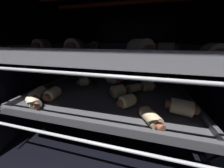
{
  "coord_description": "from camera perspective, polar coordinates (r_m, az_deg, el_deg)",
  "views": [
    {
      "loc": [
        7.9,
        -31.83,
        27.93
      ],
      "look_at": [
        0.0,
        1.5,
        14.33
      ],
      "focal_mm": 17.61,
      "sensor_mm": 36.0,
      "label": 1
    }
  ],
  "objects": [
    {
      "name": "pig_in_blanket_upper_3",
      "position": [
        0.43,
        -8.61,
        19.28
      ],
      "size": [
        2.68,
        4.79,
        2.66
      ],
      "rotation": [
        0.0,
        0.0,
        6.28
      ],
      "color": "beige",
      "rests_on": "baking_tray_upper"
    },
    {
      "name": "oven_wall_left",
      "position": [
        0.47,
        -33.48,
        8.8
      ],
      "size": [
        1.2,
        44.29,
        40.57
      ],
      "primitive_type": "cube",
      "color": "black",
      "rests_on": "ground_plane"
    },
    {
      "name": "pig_in_blanket_upper_4",
      "position": [
        0.19,
        14.36,
        17.01
      ],
      "size": [
        4.48,
        4.64,
        3.23
      ],
      "rotation": [
        0.0,
        0.0,
        0.66
      ],
      "color": "beige",
      "rests_on": "baking_tray_upper"
    },
    {
      "name": "pig_in_blanket_lower_8",
      "position": [
        0.27,
        7.91,
        -8.73
      ],
      "size": [
        4.71,
        4.57,
        3.01
      ],
      "rotation": [
        0.0,
        0.0,
        2.33
      ],
      "color": "beige",
      "rests_on": "baking_tray_lower"
    },
    {
      "name": "pig_in_blanket_upper_1",
      "position": [
        0.31,
        26.23,
        16.5
      ],
      "size": [
        5.64,
        3.31,
        2.55
      ],
      "rotation": [
        0.0,
        0.0,
        1.33
      ],
      "color": "beige",
      "rests_on": "baking_tray_upper"
    },
    {
      "name": "pig_in_blanket_lower_9",
      "position": [
        0.31,
        3.08,
        -3.68
      ],
      "size": [
        4.63,
        4.63,
        3.31
      ],
      "rotation": [
        0.0,
        0.0,
        2.33
      ],
      "color": "beige",
      "rests_on": "baking_tray_lower"
    },
    {
      "name": "pig_in_blanket_upper_0",
      "position": [
        0.38,
        -32.65,
        16.51
      ],
      "size": [
        3.84,
        5.69,
        3.33
      ],
      "rotation": [
        0.0,
        0.0,
        3.3
      ],
      "color": "beige",
      "rests_on": "baking_tray_upper"
    },
    {
      "name": "oven_rack_upper",
      "position": [
        0.33,
        -0.62,
        14.5
      ],
      "size": [
        48.46,
        43.41,
        0.53
      ],
      "color": "#B7B7BC"
    },
    {
      "name": "pig_in_blanket_lower_6",
      "position": [
        0.37,
        -33.92,
        -4.04
      ],
      "size": [
        3.8,
        5.57,
        2.78
      ],
      "rotation": [
        0.0,
        0.0,
        3.43
      ],
      "color": "beige",
      "rests_on": "baking_tray_lower"
    },
    {
      "name": "pig_in_blanket_lower_1",
      "position": [
        0.36,
        17.89,
        -1.02
      ],
      "size": [
        5.13,
        4.16,
        3.34
      ],
      "rotation": [
        0.0,
        0.0,
        1.96
      ],
      "color": "beige",
      "rests_on": "baking_tray_lower"
    },
    {
      "name": "pig_in_blanket_upper_2",
      "position": [
        0.27,
        -18.92,
        17.88
      ],
      "size": [
        3.95,
        5.55,
        3.37
      ],
      "rotation": [
        0.0,
        0.0,
        3.34
      ],
      "color": "beige",
      "rests_on": "baking_tray_upper"
    },
    {
      "name": "oven_wall_back",
      "position": [
        0.56,
        5.2,
        13.68
      ],
      "size": [
        53.35,
        1.2,
        40.57
      ],
      "primitive_type": "cube",
      "color": "black",
      "rests_on": "ground_plane"
    },
    {
      "name": "pig_in_blanket_lower_3",
      "position": [
        0.33,
        -35.64,
        -7.66
      ],
      "size": [
        5.72,
        4.08,
        2.43
      ],
      "rotation": [
        0.0,
        0.0,
        1.07
      ],
      "color": "beige",
      "rests_on": "baking_tray_lower"
    },
    {
      "name": "pig_in_blanket_lower_10",
      "position": [
        0.4,
        0.49,
        2.16
      ],
      "size": [
        6.47,
        3.89,
        2.91
      ],
      "rotation": [
        0.0,
        0.0,
        1.3
      ],
      "color": "beige",
      "rests_on": "baking_tray_lower"
    },
    {
      "name": "pig_in_blanket_lower_11",
      "position": [
        0.43,
        3.87,
        3.37
      ],
      "size": [
        5.48,
        2.74,
        2.7
      ],
      "rotation": [
        0.0,
        0.0,
        1.58
      ],
      "color": "beige",
      "rests_on": "baking_tray_lower"
    },
    {
      "name": "pig_in_blanket_lower_5",
      "position": [
        0.23,
        19.53,
        -16.07
      ],
      "size": [
        4.4,
        6.13,
        2.55
      ],
      "rotation": [
        0.0,
        0.0,
        0.53
      ],
      "color": "beige",
      "rests_on": "baking_tray_lower"
    },
    {
      "name": "pig_in_blanket_lower_0",
      "position": [
        0.34,
        -28.38,
        -4.38
      ],
      "size": [
        2.98,
        5.45,
        2.98
      ],
      "rotation": [
        0.0,
        0.0,
        3.14
      ],
      "color": "beige",
      "rests_on": "baking_tray_lower"
    },
    {
      "name": "pig_in_blanket_upper_5",
      "position": [
        0.22,
        42.89,
        11.75
      ],
      "size": [
        2.95,
        4.88,
        2.64
      ],
      "rotation": [
        0.0,
        0.0,
        6.17
      ],
      "color": "beige",
      "rests_on": "baking_tray_upper"
    },
    {
      "name": "ground_plane",
      "position": [
        0.43,
        -0.48,
        -19.37
      ],
      "size": [
        53.35,
        46.69,
        1.2
      ],
      "primitive_type": "cube",
      "color": "black"
    },
    {
      "name": "oven_rack_lower",
      "position": [
        0.36,
        -0.55,
        -4.23
      ],
      "size": [
        48.48,
        43.41,
        0.55
      ],
      "color": "#B7B7BC"
    },
    {
      "name": "pig_in_blanket_lower_4",
      "position": [
        0.28,
        32.2,
        -10.14
      ],
      "size": [
        6.36,
        4.16,
        3.34
      ],
      "rotation": [
        0.0,
        0.0,
        1.35
      ],
      "color": "beige",
      "rests_on": "baking_tray_lower"
    },
    {
      "name": "baking_tray_upper",
      "position": [
        0.33,
        -0.63,
        16.09
      ],
      "size": [
        44.33,
        34.73,
        2.78
      ],
      "color": "gray",
      "rests_on": "oven_rack_upper"
    },
    {
      "name": "pig_in_blanket_lower_7",
      "position": [
        0.34,
        11.25,
        -2.23
      ],
      "size": [
        5.24,
        4.87,
        2.55
      ],
      "rotation": [
        0.0,
        0.0,
        2.29
      ],
      "color": "beige",
      "rests_on": "baking_tray_lower"
    },
    {
      "name": "pig_in_blanket_lower_2",
      "position": [
        0.4,
        -14.35,
        1.17
      ],
      "size": [
        4.74,
        3.94,
        2.82
      ],
      "rotation": [
        0.0,
        0.0,
        2.13
      ],
      "color": "beige",
      "rests_on": "baking_tray_lower"
    },
    {
      "name": "baking_tray_lower",
      "position": [
        0.36,
        -0.55,
        -3.17
      ],
      "size": [
        44.33,
        34.73,
        1.93
      ],
      "color": "#4C4C51",
      "rests_on": "oven_rack_lower"
    },
    {
      "name": "oven_wall_right",
      "position": [
        0.37,
        42.09,
        4.25
      ],
      "size": [
        1.2,
        44.29,
        40.57
      ],
      "primitive_type": "cube",
      "color": "black",
      "rests_on": "ground_plane"
    }
  ]
}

